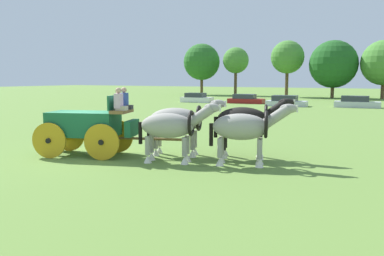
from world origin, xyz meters
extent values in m
plane|color=olive|center=(0.00, 0.00, 0.00)|extent=(220.00, 220.00, 0.00)
cube|color=#195B38|center=(0.00, 0.00, 1.25)|extent=(2.92, 2.12, 0.94)
cube|color=brown|center=(1.48, 0.50, 1.76)|extent=(0.92, 1.33, 0.12)
cube|color=#195B38|center=(1.86, 0.62, 1.13)|extent=(0.57, 1.10, 0.60)
cube|color=#195B38|center=(1.20, 0.40, 2.09)|extent=(0.44, 1.18, 0.55)
cube|color=gold|center=(0.00, 0.00, 0.68)|extent=(2.79, 1.07, 0.16)
cylinder|color=gold|center=(0.75, 1.07, 0.68)|extent=(1.31, 0.50, 1.35)
cylinder|color=black|center=(0.75, 1.07, 0.68)|extent=(0.25, 0.23, 0.20)
cylinder|color=gold|center=(1.24, -0.40, 0.68)|extent=(1.31, 0.50, 1.35)
cylinder|color=black|center=(1.24, -0.40, 0.68)|extent=(0.25, 0.23, 0.20)
cylinder|color=gold|center=(-1.24, 0.40, 0.68)|extent=(1.31, 0.50, 1.35)
cylinder|color=black|center=(-1.24, 0.40, 0.68)|extent=(0.25, 0.23, 0.20)
cylinder|color=gold|center=(-0.75, -1.07, 0.68)|extent=(1.31, 0.50, 1.35)
cylinder|color=black|center=(-0.75, -1.07, 0.68)|extent=(0.25, 0.23, 0.20)
cylinder|color=brown|center=(2.48, 0.83, 0.73)|extent=(2.50, 0.92, 0.10)
cube|color=#2D2D33|center=(1.50, 0.82, 1.90)|extent=(0.48, 0.43, 0.16)
cube|color=#334C99|center=(1.39, 0.78, 2.17)|extent=(0.34, 0.42, 0.55)
sphere|color=tan|center=(1.39, 0.78, 2.56)|extent=(0.22, 0.22, 0.22)
cube|color=#BCB293|center=(1.69, 0.25, 1.90)|extent=(0.48, 0.43, 0.16)
cube|color=silver|center=(1.58, 0.21, 2.17)|extent=(0.34, 0.42, 0.55)
sphere|color=tan|center=(1.58, 0.21, 2.56)|extent=(0.22, 0.22, 0.22)
ellipsoid|color=#9E998E|center=(3.13, 1.73, 1.38)|extent=(2.27, 1.58, 0.97)
cylinder|color=#9E998E|center=(3.73, 2.21, 0.63)|extent=(0.18, 0.18, 0.68)
cone|color=silver|center=(3.73, 2.21, 0.15)|extent=(0.30, 0.30, 0.29)
cylinder|color=#9E998E|center=(3.90, 1.70, 0.63)|extent=(0.18, 0.18, 0.68)
cone|color=silver|center=(3.90, 1.70, 0.15)|extent=(0.30, 0.30, 0.29)
cylinder|color=#9E998E|center=(2.36, 1.75, 0.63)|extent=(0.18, 0.18, 0.68)
cone|color=silver|center=(2.36, 1.75, 0.15)|extent=(0.30, 0.30, 0.29)
cylinder|color=#9E998E|center=(2.52, 1.25, 0.63)|extent=(0.18, 0.18, 0.68)
cone|color=silver|center=(2.52, 1.25, 0.15)|extent=(0.30, 0.30, 0.29)
cylinder|color=#9E998E|center=(4.36, 2.14, 1.79)|extent=(1.01, 0.64, 0.81)
ellipsoid|color=#9E998E|center=(4.71, 2.26, 2.05)|extent=(0.65, 0.44, 0.32)
cube|color=silver|center=(4.98, 2.35, 2.05)|extent=(0.09, 0.11, 0.24)
torus|color=black|center=(4.01, 2.02, 1.48)|extent=(0.43, 0.98, 1.00)
cylinder|color=black|center=(2.10, 1.39, 1.08)|extent=(0.14, 0.14, 0.80)
ellipsoid|color=#9E998E|center=(3.54, 0.50, 1.33)|extent=(2.11, 1.45, 0.89)
cylinder|color=#9E998E|center=(4.10, 0.94, 0.62)|extent=(0.18, 0.18, 0.67)
cone|color=silver|center=(4.10, 0.94, 0.14)|extent=(0.30, 0.30, 0.29)
cylinder|color=#9E998E|center=(4.26, 0.48, 0.62)|extent=(0.18, 0.18, 0.67)
cone|color=silver|center=(4.26, 0.48, 0.14)|extent=(0.30, 0.30, 0.29)
cylinder|color=#9E998E|center=(2.82, 0.52, 0.62)|extent=(0.18, 0.18, 0.67)
cone|color=silver|center=(2.82, 0.52, 0.14)|extent=(0.30, 0.30, 0.29)
cylinder|color=#9E998E|center=(2.98, 0.05, 0.62)|extent=(0.18, 0.18, 0.67)
cone|color=silver|center=(2.98, 0.05, 0.14)|extent=(0.30, 0.30, 0.29)
cylinder|color=#9E998E|center=(4.71, 0.89, 1.73)|extent=(1.01, 0.64, 0.81)
ellipsoid|color=#9E998E|center=(5.06, 1.00, 1.98)|extent=(0.65, 0.44, 0.32)
cube|color=silver|center=(5.33, 1.09, 1.98)|extent=(0.09, 0.11, 0.24)
torus|color=black|center=(4.36, 0.77, 1.43)|extent=(0.41, 0.91, 0.92)
cylinder|color=black|center=(2.58, 0.18, 1.03)|extent=(0.14, 0.14, 0.80)
ellipsoid|color=black|center=(5.59, 2.55, 1.45)|extent=(2.14, 1.52, 0.96)
cylinder|color=black|center=(6.15, 3.02, 0.68)|extent=(0.18, 0.18, 0.73)
cone|color=silver|center=(6.15, 3.02, 0.16)|extent=(0.30, 0.30, 0.31)
cylinder|color=black|center=(6.32, 2.51, 0.68)|extent=(0.18, 0.18, 0.73)
cone|color=silver|center=(6.32, 2.51, 0.16)|extent=(0.30, 0.30, 0.31)
cylinder|color=black|center=(4.87, 2.59, 0.68)|extent=(0.18, 0.18, 0.73)
cone|color=silver|center=(4.87, 2.59, 0.16)|extent=(0.30, 0.30, 0.31)
cylinder|color=black|center=(5.04, 2.09, 0.68)|extent=(0.18, 0.18, 0.73)
cone|color=silver|center=(5.04, 2.09, 0.16)|extent=(0.30, 0.30, 0.31)
cylinder|color=black|center=(6.77, 2.94, 1.86)|extent=(1.01, 0.64, 0.81)
ellipsoid|color=black|center=(7.12, 3.06, 2.11)|extent=(0.65, 0.44, 0.32)
cube|color=silver|center=(7.38, 3.15, 2.11)|extent=(0.09, 0.11, 0.24)
torus|color=black|center=(6.42, 2.83, 1.55)|extent=(0.43, 0.97, 0.99)
cylinder|color=black|center=(4.63, 2.23, 1.15)|extent=(0.14, 0.14, 0.80)
ellipsoid|color=#9E998E|center=(6.01, 1.32, 1.35)|extent=(2.13, 1.49, 0.92)
cylinder|color=#9E998E|center=(6.57, 1.77, 0.62)|extent=(0.18, 0.18, 0.67)
cone|color=silver|center=(6.57, 1.77, 0.14)|extent=(0.30, 0.30, 0.29)
cylinder|color=#9E998E|center=(6.73, 1.29, 0.62)|extent=(0.18, 0.18, 0.67)
cone|color=silver|center=(6.73, 1.29, 0.14)|extent=(0.30, 0.30, 0.29)
cylinder|color=#9E998E|center=(5.28, 1.34, 0.62)|extent=(0.18, 0.18, 0.67)
cone|color=silver|center=(5.28, 1.34, 0.14)|extent=(0.30, 0.30, 0.29)
cylinder|color=#9E998E|center=(5.44, 0.86, 0.62)|extent=(0.18, 0.18, 0.67)
cone|color=silver|center=(5.44, 0.86, 0.14)|extent=(0.30, 0.30, 0.29)
cylinder|color=#9E998E|center=(7.18, 1.71, 1.74)|extent=(1.01, 0.64, 0.81)
ellipsoid|color=#9E998E|center=(7.53, 1.83, 2.00)|extent=(0.65, 0.44, 0.32)
cube|color=silver|center=(7.80, 1.92, 2.00)|extent=(0.09, 0.11, 0.24)
torus|color=black|center=(6.83, 1.59, 1.45)|extent=(0.41, 0.94, 0.95)
cylinder|color=black|center=(5.04, 1.00, 1.05)|extent=(0.14, 0.14, 0.80)
cube|color=white|center=(-11.95, 31.94, 0.31)|extent=(3.99, 2.13, 0.63)
cube|color=#2D333D|center=(-12.15, 31.93, 0.89)|extent=(2.44, 1.86, 0.54)
cube|color=maroon|center=(-5.83, 32.90, 0.28)|extent=(4.34, 2.05, 0.56)
cube|color=#2D333D|center=(-6.04, 32.88, 0.83)|extent=(2.65, 1.78, 0.53)
cube|color=silver|center=(-0.35, 30.65, 0.28)|extent=(4.37, 2.23, 0.57)
cube|color=#2D333D|center=(-0.56, 30.63, 0.86)|extent=(2.67, 1.94, 0.58)
cube|color=silver|center=(6.51, 32.21, 0.31)|extent=(4.54, 2.09, 0.62)
cube|color=#2D333D|center=(6.29, 32.20, 0.90)|extent=(2.77, 1.81, 0.57)
cylinder|color=brown|center=(-21.42, 51.56, 1.78)|extent=(0.50, 0.50, 3.56)
sphere|color=#286623|center=(-21.42, 51.56, 5.81)|extent=(6.41, 6.41, 6.41)
cylinder|color=brown|center=(-15.21, 52.23, 2.21)|extent=(0.50, 0.50, 4.43)
sphere|color=#478433|center=(-15.21, 52.23, 5.98)|extent=(4.43, 4.43, 4.43)
cylinder|color=brown|center=(-6.01, 51.18, 2.22)|extent=(0.50, 0.50, 4.45)
sphere|color=#478433|center=(-6.01, 51.18, 6.26)|extent=(5.19, 5.19, 5.19)
cylinder|color=brown|center=(1.02, 50.81, 1.28)|extent=(0.50, 0.50, 2.56)
sphere|color=#1E561E|center=(1.02, 50.81, 5.03)|extent=(7.06, 7.06, 7.06)
cylinder|color=brown|center=(7.80, 51.24, 1.45)|extent=(0.50, 0.50, 2.90)
sphere|color=#478433|center=(7.80, 51.24, 5.14)|extent=(6.41, 6.41, 6.41)
camera|label=1|loc=(11.04, -11.37, 3.03)|focal=36.93mm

